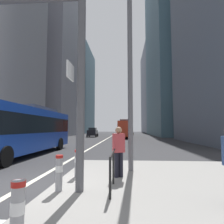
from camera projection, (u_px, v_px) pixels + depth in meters
ground_plane at (102, 142)px, 26.16m from camera, size 160.00×160.00×0.00m
median_island at (218, 197)px, 4.91m from camera, size 9.00×10.00×0.15m
lane_centre_line at (108, 138)px, 36.10m from camera, size 0.20×80.00×0.01m
office_tower_left_mid at (53, 57)px, 51.71m from camera, size 12.77×22.94×41.63m
office_tower_left_far at (76, 92)px, 75.93m from camera, size 11.74×20.02×32.37m
office_tower_right_mid at (177, 50)px, 50.95m from camera, size 13.79×24.88×44.74m
office_tower_right_far at (158, 91)px, 80.84m from camera, size 12.31×24.70×34.43m
city_bus_blue_oncoming at (24, 128)px, 12.90m from camera, size 2.76×11.61×3.40m
city_bus_red_receding at (125, 128)px, 37.61m from camera, size 2.81×10.84×3.40m
car_oncoming_mid at (93, 132)px, 40.75m from camera, size 2.12×4.22×1.94m
car_receding_near at (126, 131)px, 57.22m from camera, size 2.17×4.07×1.94m
car_receding_far at (129, 131)px, 53.70m from camera, size 2.12×4.29×1.94m
traffic_signal_gantry at (8, 48)px, 5.59m from camera, size 6.40×0.65×6.00m
street_lamp_post at (130, 45)px, 8.06m from camera, size 5.50×0.32×8.00m
bollard_left at (17, 212)px, 2.64m from camera, size 0.20×0.20×0.94m
bollard_right at (59, 171)px, 5.18m from camera, size 0.20×0.20×0.95m
bollard_back at (77, 162)px, 6.72m from camera, size 0.20×0.20×0.92m
pedestrian_railing at (114, 157)px, 6.49m from camera, size 0.06×3.82×0.98m
pedestrian_walking at (119, 149)px, 6.70m from camera, size 0.44×0.37×1.71m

